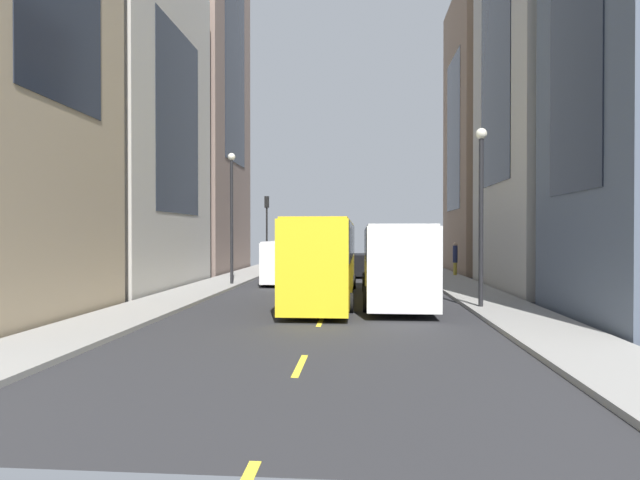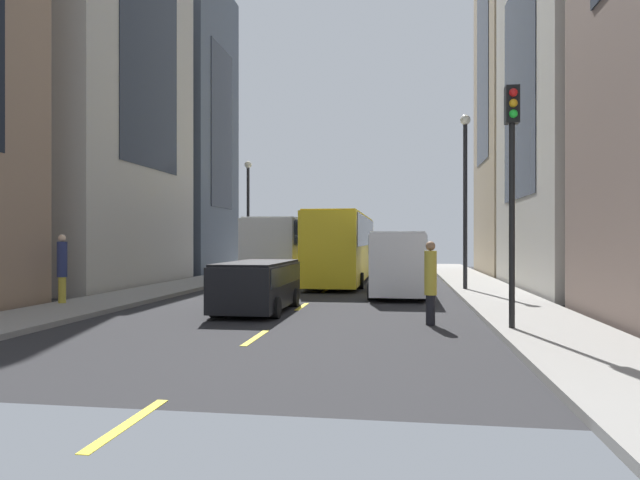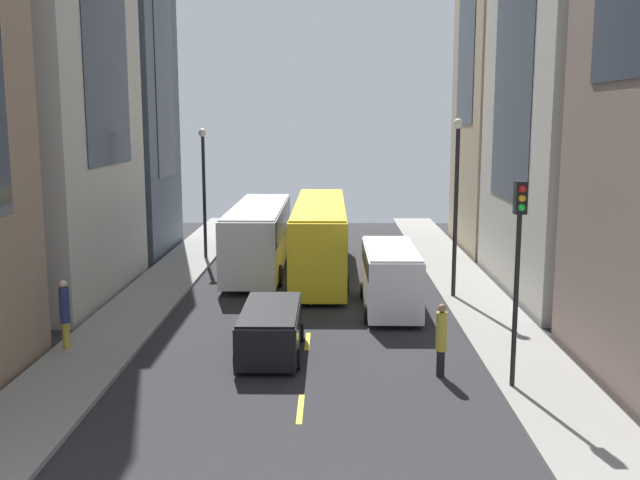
# 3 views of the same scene
# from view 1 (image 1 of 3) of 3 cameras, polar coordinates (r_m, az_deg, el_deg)

# --- Properties ---
(ground_plane) EXTENTS (40.84, 40.84, 0.00)m
(ground_plane) POSITION_cam_1_polar(r_m,az_deg,el_deg) (26.89, 1.56, -5.76)
(ground_plane) COLOR #28282B
(sidewalk_west) EXTENTS (2.84, 44.00, 0.15)m
(sidewalk_west) POSITION_cam_1_polar(r_m,az_deg,el_deg) (27.43, 16.39, -5.50)
(sidewalk_west) COLOR gray
(sidewalk_west) RESTS_ON ground
(sidewalk_east) EXTENTS (2.84, 44.00, 0.15)m
(sidewalk_east) POSITION_cam_1_polar(r_m,az_deg,el_deg) (28.12, -12.90, -5.34)
(sidewalk_east) COLOR gray
(sidewalk_east) RESTS_ON ground
(lane_stripe_0) EXTENTS (0.16, 2.00, 0.01)m
(lane_stripe_0) POSITION_cam_1_polar(r_m,az_deg,el_deg) (47.80, 2.86, -2.97)
(lane_stripe_0) COLOR yellow
(lane_stripe_0) RESTS_ON ground
(lane_stripe_1) EXTENTS (0.16, 2.00, 0.01)m
(lane_stripe_1) POSITION_cam_1_polar(r_m,az_deg,el_deg) (41.82, 2.62, -3.48)
(lane_stripe_1) COLOR yellow
(lane_stripe_1) RESTS_ON ground
(lane_stripe_2) EXTENTS (0.16, 2.00, 0.01)m
(lane_stripe_2) POSITION_cam_1_polar(r_m,az_deg,el_deg) (35.84, 2.30, -4.16)
(lane_stripe_2) COLOR yellow
(lane_stripe_2) RESTS_ON ground
(lane_stripe_3) EXTENTS (0.16, 2.00, 0.01)m
(lane_stripe_3) POSITION_cam_1_polar(r_m,az_deg,el_deg) (29.87, 1.86, -5.11)
(lane_stripe_3) COLOR yellow
(lane_stripe_3) RESTS_ON ground
(lane_stripe_4) EXTENTS (0.16, 2.00, 0.01)m
(lane_stripe_4) POSITION_cam_1_polar(r_m,az_deg,el_deg) (23.91, 1.19, -6.54)
(lane_stripe_4) COLOR yellow
(lane_stripe_4) RESTS_ON ground
(lane_stripe_5) EXTENTS (0.16, 2.00, 0.01)m
(lane_stripe_5) POSITION_cam_1_polar(r_m,az_deg,el_deg) (17.99, 0.07, -8.91)
(lane_stripe_5) COLOR yellow
(lane_stripe_5) RESTS_ON ground
(lane_stripe_6) EXTENTS (0.16, 2.00, 0.01)m
(lane_stripe_6) POSITION_cam_1_polar(r_m,az_deg,el_deg) (12.14, -2.19, -13.57)
(lane_stripe_6) COLOR yellow
(lane_stripe_6) RESTS_ON ground
(building_west_0) EXTENTS (6.29, 10.18, 21.81)m
(building_west_0) POSITION_cam_1_polar(r_m,az_deg,el_deg) (43.69, 18.50, 11.02)
(building_west_0) COLOR #937760
(building_west_0) RESTS_ON ground
(building_west_1) EXTENTS (8.27, 11.00, 25.40)m
(building_west_1) POSITION_cam_1_polar(r_m,az_deg,el_deg) (32.60, 25.96, 17.89)
(building_west_1) COLOR #B7B2A8
(building_west_1) RESTS_ON ground
(building_east_0) EXTENTS (9.88, 11.36, 38.59)m
(building_east_0) POSITION_cam_1_polar(r_m,az_deg,el_deg) (46.41, -15.59, 21.16)
(building_east_0) COLOR #7A665B
(building_east_0) RESTS_ON ground
(building_east_1) EXTENTS (6.24, 11.91, 18.40)m
(building_east_1) POSITION_cam_1_polar(r_m,az_deg,el_deg) (31.49, -20.61, 11.95)
(building_east_1) COLOR #B7B2A8
(building_east_1) RESTS_ON ground
(city_bus_white) EXTENTS (2.80, 11.62, 3.35)m
(city_bus_white) POSITION_cam_1_polar(r_m,az_deg,el_deg) (23.69, 8.08, -1.76)
(city_bus_white) COLOR silver
(city_bus_white) RESTS_ON ground
(streetcar_yellow) EXTENTS (2.70, 14.18, 3.59)m
(streetcar_yellow) POSITION_cam_1_polar(r_m,az_deg,el_deg) (24.29, 0.65, -1.41)
(streetcar_yellow) COLOR yellow
(streetcar_yellow) RESTS_ON ground
(delivery_van_white) EXTENTS (2.25, 6.05, 2.58)m
(delivery_van_white) POSITION_cam_1_polar(r_m,az_deg,el_deg) (31.75, -3.80, -2.05)
(delivery_van_white) COLOR white
(delivery_van_white) RESTS_ON ground
(car_black_0) EXTENTS (2.05, 4.60, 1.58)m
(car_black_0) POSITION_cam_1_polar(r_m,az_deg,el_deg) (37.17, 4.18, -2.56)
(car_black_0) COLOR black
(car_black_0) RESTS_ON ground
(pedestrian_walking_far) EXTENTS (0.33, 0.33, 2.30)m
(pedestrian_walking_far) POSITION_cam_1_polar(r_m,az_deg,el_deg) (37.63, 14.58, -1.85)
(pedestrian_walking_far) COLOR gold
(pedestrian_walking_far) RESTS_ON ground
(pedestrian_crossing_near) EXTENTS (0.33, 0.33, 2.24)m
(pedestrian_crossing_near) POSITION_cam_1_polar(r_m,az_deg,el_deg) (39.53, -3.47, -1.98)
(pedestrian_crossing_near) COLOR black
(pedestrian_crossing_near) RESTS_ON ground
(traffic_light_near_corner) EXTENTS (0.32, 0.44, 5.83)m
(traffic_light_near_corner) POSITION_cam_1_polar(r_m,az_deg,el_deg) (40.95, -5.84, 2.31)
(traffic_light_near_corner) COLOR black
(traffic_light_near_corner) RESTS_ON ground
(streetlamp_near) EXTENTS (0.44, 0.44, 7.53)m
(streetlamp_near) POSITION_cam_1_polar(r_m,az_deg,el_deg) (30.53, -9.65, 3.87)
(streetlamp_near) COLOR black
(streetlamp_near) RESTS_ON ground
(streetlamp_far) EXTENTS (0.44, 0.44, 7.01)m
(streetlamp_far) POSITION_cam_1_polar(r_m,az_deg,el_deg) (21.45, 17.22, 4.49)
(streetlamp_far) COLOR black
(streetlamp_far) RESTS_ON ground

